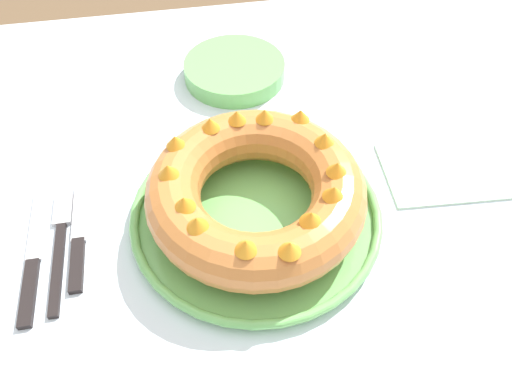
# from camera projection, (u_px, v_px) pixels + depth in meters

# --- Properties ---
(dining_table) EXTENTS (1.31, 1.19, 0.74)m
(dining_table) POSITION_uv_depth(u_px,v_px,m) (280.00, 269.00, 0.72)
(dining_table) COLOR silver
(dining_table) RESTS_ON ground_plane
(serving_dish) EXTENTS (0.33, 0.33, 0.02)m
(serving_dish) POSITION_uv_depth(u_px,v_px,m) (256.00, 214.00, 0.67)
(serving_dish) COLOR #6BB760
(serving_dish) RESTS_ON dining_table
(bundt_cake) EXTENTS (0.28, 0.28, 0.08)m
(bundt_cake) POSITION_uv_depth(u_px,v_px,m) (256.00, 191.00, 0.63)
(bundt_cake) COLOR #C67538
(bundt_cake) RESTS_ON serving_dish
(fork) EXTENTS (0.02, 0.19, 0.01)m
(fork) POSITION_uv_depth(u_px,v_px,m) (60.00, 241.00, 0.65)
(fork) COLOR black
(fork) RESTS_ON dining_table
(serving_knife) EXTENTS (0.02, 0.20, 0.01)m
(serving_knife) POSITION_uv_depth(u_px,v_px,m) (33.00, 263.00, 0.63)
(serving_knife) COLOR black
(serving_knife) RESTS_ON dining_table
(cake_knife) EXTENTS (0.02, 0.18, 0.01)m
(cake_knife) POSITION_uv_depth(u_px,v_px,m) (78.00, 244.00, 0.64)
(cake_knife) COLOR black
(cake_knife) RESTS_ON dining_table
(side_bowl) EXTENTS (0.17, 0.17, 0.03)m
(side_bowl) POSITION_uv_depth(u_px,v_px,m) (234.00, 70.00, 0.87)
(side_bowl) COLOR #6BB760
(side_bowl) RESTS_ON dining_table
(napkin) EXTENTS (0.19, 0.14, 0.00)m
(napkin) POSITION_uv_depth(u_px,v_px,m) (445.00, 171.00, 0.73)
(napkin) COLOR #B2D1B7
(napkin) RESTS_ON dining_table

